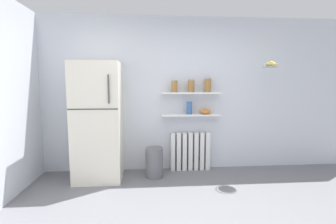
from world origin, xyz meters
name	(u,v)px	position (x,y,z in m)	size (l,w,h in m)	color
ground_plane	(187,212)	(0.00, 0.50, 0.00)	(7.04, 7.04, 0.00)	slate
back_wall	(173,95)	(0.00, 2.05, 1.30)	(7.04, 0.10, 2.60)	silver
refrigerator	(98,121)	(-1.21, 1.66, 0.91)	(0.71, 0.71, 1.81)	silver
radiator	(190,151)	(0.28, 1.92, 0.33)	(0.67, 0.12, 0.65)	white
wall_shelf_lower	(191,115)	(0.28, 1.89, 0.96)	(0.99, 0.22, 0.03)	white
wall_shelf_upper	(191,93)	(0.28, 1.89, 1.33)	(0.99, 0.22, 0.03)	white
storage_jar_0	(174,86)	(0.00, 1.89, 1.45)	(0.10, 0.10, 0.20)	olive
storage_jar_1	(191,86)	(0.28, 1.89, 1.45)	(0.11, 0.11, 0.21)	olive
storage_jar_2	(208,85)	(0.56, 1.89, 1.46)	(0.11, 0.11, 0.24)	olive
vase	(189,108)	(0.25, 1.89, 1.08)	(0.09, 0.09, 0.21)	#38609E
shelf_bowl	(206,111)	(0.53, 1.89, 1.02)	(0.19, 0.19, 0.09)	orange
trash_bin	(154,162)	(-0.35, 1.63, 0.24)	(0.28, 0.28, 0.48)	slate
hanging_fruit_basket	(271,65)	(1.49, 1.60, 1.78)	(0.29, 0.29, 0.09)	#B2B2B7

